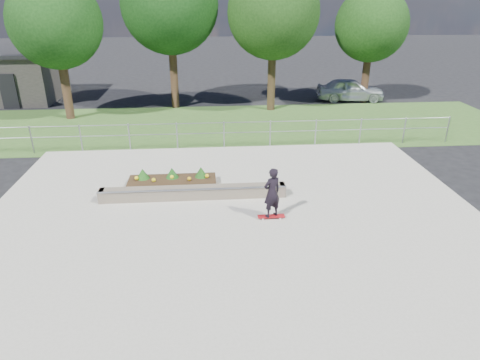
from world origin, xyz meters
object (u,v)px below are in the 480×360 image
parked_car (350,90)px  skateboarder (272,193)px  grind_ledge (193,193)px  planter_bed (172,182)px

parked_car → skateboarder: bearing=160.5°
grind_ledge → planter_bed: bearing=126.9°
skateboarder → parked_car: bearing=64.3°
grind_ledge → parked_car: bearing=54.6°
skateboarder → planter_bed: bearing=140.3°
skateboarder → parked_car: skateboarder is taller
parked_car → grind_ledge: bearing=150.8°
grind_ledge → skateboarder: bearing=-33.7°
grind_ledge → skateboarder: 2.85m
grind_ledge → parked_car: parked_car is taller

